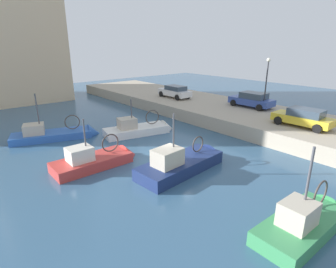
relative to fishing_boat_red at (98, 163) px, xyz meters
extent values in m
plane|color=#335675|center=(3.91, -2.32, -0.13)|extent=(80.00, 80.00, 0.00)
cube|color=#ADA08C|center=(15.41, -2.32, 0.47)|extent=(9.00, 56.00, 1.20)
cube|color=#BC3833|center=(-0.39, 0.00, -0.13)|extent=(4.73, 1.94, 1.26)
cone|color=#BC3833|center=(2.33, 0.01, -0.13)|extent=(0.91, 1.73, 1.73)
cube|color=#896B4C|center=(-0.39, 0.00, 0.44)|extent=(4.54, 1.79, 0.08)
cube|color=beige|center=(-1.11, -0.01, 0.92)|extent=(1.41, 1.19, 0.87)
cylinder|color=#4C4C51|center=(-0.69, 0.00, 1.73)|extent=(0.10, 0.10, 2.57)
torus|color=#3F3833|center=(0.94, 0.00, 1.15)|extent=(1.19, 0.08, 1.19)
sphere|color=white|center=(-1.81, 1.05, 0.06)|extent=(0.32, 0.32, 0.32)
cube|color=#388951|center=(3.29, -11.22, -0.13)|extent=(4.73, 1.97, 1.28)
cone|color=#388951|center=(5.98, -11.29, -0.13)|extent=(0.94, 1.69, 1.67)
cube|color=#B2A893|center=(3.29, -11.22, 0.45)|extent=(4.54, 1.82, 0.08)
cube|color=#B7AD99|center=(2.75, -11.21, 0.98)|extent=(1.38, 1.13, 0.97)
cylinder|color=#4C4C51|center=(3.15, -11.22, 2.04)|extent=(0.10, 0.10, 3.18)
torus|color=#3F3833|center=(4.60, -11.25, 1.17)|extent=(1.22, 0.11, 1.22)
sphere|color=white|center=(1.91, -10.16, 0.07)|extent=(0.32, 0.32, 0.32)
cube|color=white|center=(5.34, 3.64, -0.13)|extent=(5.60, 3.04, 1.24)
cone|color=white|center=(8.28, 2.99, -0.13)|extent=(1.26, 1.90, 1.74)
cube|color=#9E7A51|center=(5.34, 3.64, 0.43)|extent=(5.36, 2.85, 0.08)
cube|color=#B7AD99|center=(4.56, 3.81, 0.91)|extent=(1.63, 1.46, 0.88)
cylinder|color=#4C4C51|center=(4.98, 3.72, 1.66)|extent=(0.10, 0.10, 2.45)
torus|color=#3F3833|center=(6.80, 3.32, 1.17)|extent=(1.24, 0.35, 1.25)
sphere|color=white|center=(4.02, 5.02, 0.06)|extent=(0.32, 0.32, 0.32)
cube|color=navy|center=(3.40, -3.93, -0.13)|extent=(5.83, 2.55, 1.48)
cone|color=navy|center=(6.58, -3.66, -0.13)|extent=(1.05, 1.94, 1.88)
cube|color=#B2A893|center=(3.40, -3.93, 0.54)|extent=(5.59, 2.37, 0.08)
cube|color=#B7AD99|center=(2.30, -4.02, 1.09)|extent=(1.70, 1.32, 1.01)
cylinder|color=#4C4C51|center=(2.78, -3.98, 2.04)|extent=(0.10, 0.10, 3.00)
torus|color=#3F3833|center=(4.99, -3.80, 1.17)|extent=(1.04, 0.17, 1.04)
sphere|color=white|center=(1.61, -2.93, 0.10)|extent=(0.32, 0.32, 0.32)
cube|color=#2D60B7|center=(-0.52, 7.02, -0.13)|extent=(6.26, 3.75, 1.12)
cone|color=#2D60B7|center=(2.63, 5.98, -0.13)|extent=(1.42, 1.98, 1.79)
cube|color=#896B4C|center=(-0.52, 7.02, 0.38)|extent=(5.98, 3.53, 0.08)
cube|color=#B7AD99|center=(-1.67, 7.40, 0.81)|extent=(1.84, 1.73, 0.79)
cylinder|color=#4C4C51|center=(-1.25, 7.26, 1.97)|extent=(0.10, 0.10, 3.19)
torus|color=#3F3833|center=(1.06, 6.50, 1.09)|extent=(1.17, 0.45, 1.20)
sphere|color=white|center=(-1.86, 8.62, 0.04)|extent=(0.32, 0.32, 0.32)
cube|color=gold|center=(14.11, -6.03, 1.64)|extent=(1.83, 4.33, 0.58)
cube|color=#384756|center=(14.11, -6.24, 2.21)|extent=(1.57, 2.44, 0.56)
cylinder|color=black|center=(13.21, -4.60, 1.39)|extent=(0.24, 0.65, 0.64)
cylinder|color=black|center=(14.91, -4.55, 1.39)|extent=(0.24, 0.65, 0.64)
cylinder|color=black|center=(13.30, -7.51, 1.39)|extent=(0.24, 0.65, 0.64)
cylinder|color=black|center=(15.00, -7.46, 1.39)|extent=(0.24, 0.65, 0.64)
cube|color=#334C9E|center=(16.97, 0.37, 1.66)|extent=(1.96, 4.37, 0.64)
cube|color=#384756|center=(16.98, 0.16, 2.27)|extent=(1.69, 2.46, 0.58)
cylinder|color=black|center=(16.01, 1.81, 1.39)|extent=(0.24, 0.65, 0.64)
cylinder|color=black|center=(17.85, 1.87, 1.39)|extent=(0.24, 0.65, 0.64)
cylinder|color=black|center=(16.10, -1.12, 1.39)|extent=(0.24, 0.65, 0.64)
cylinder|color=black|center=(17.94, -1.07, 1.39)|extent=(0.24, 0.65, 0.64)
cube|color=silver|center=(14.46, 9.12, 1.67)|extent=(1.76, 4.34, 0.64)
cube|color=#384756|center=(14.46, 8.91, 2.24)|extent=(1.52, 2.44, 0.49)
cylinder|color=black|center=(13.65, 10.60, 1.39)|extent=(0.23, 0.64, 0.64)
cylinder|color=black|center=(15.33, 10.57, 1.39)|extent=(0.23, 0.64, 0.64)
cylinder|color=black|center=(13.60, 7.67, 1.39)|extent=(0.23, 0.64, 0.64)
cylinder|color=black|center=(15.28, 7.64, 1.39)|extent=(0.23, 0.64, 0.64)
cylinder|color=#38383D|center=(16.91, -1.07, 3.32)|extent=(0.12, 0.12, 4.50)
sphere|color=#F2EACC|center=(16.91, -1.07, 5.72)|extent=(0.36, 0.36, 0.36)
cube|color=beige|center=(1.97, 25.73, 11.84)|extent=(10.48, 8.94, 23.93)
camera|label=1|loc=(-6.77, -14.79, 7.15)|focal=29.19mm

